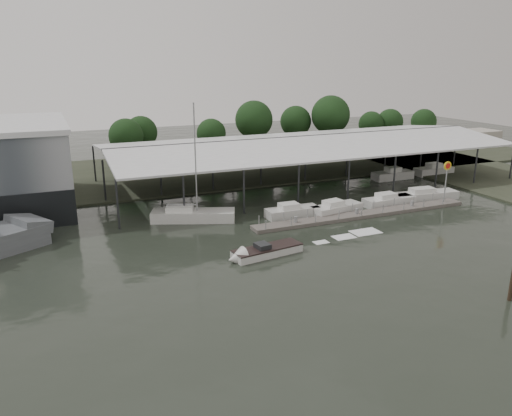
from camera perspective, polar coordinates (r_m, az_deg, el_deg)
name	(u,v)px	position (r m, az deg, el deg)	size (l,w,h in m)	color
ground	(288,267)	(44.26, 3.62, -6.79)	(200.00, 200.00, 0.00)	#232921
land_strip_far	(171,172)	(82.20, -9.67, 4.09)	(140.00, 30.00, 0.30)	#363A2C
covered_boat_shed	(306,141)	(74.23, 5.75, 7.65)	(58.24, 24.00, 6.96)	silver
floating_dock	(364,214)	(59.63, 12.22, -0.71)	(28.00, 2.00, 1.40)	#605A55
shell_fuel_sign	(447,174)	(66.25, 20.96, 3.62)	(1.10, 0.18, 5.55)	gray
distant_commercial_buildings	(443,137)	(113.14, 20.58, 7.55)	(22.00, 8.00, 4.00)	#A19A8E
white_sailboat	(192,215)	(56.90, -7.35, -0.82)	(9.64, 5.87, 13.40)	silver
speedboat_underway	(262,252)	(46.42, 0.64, -5.09)	(18.45, 4.60, 2.00)	silver
moored_cruiser_0	(292,211)	(58.12, 4.14, -0.39)	(6.38, 2.26, 1.70)	silver
moored_cruiser_1	(336,208)	(59.94, 9.14, -0.04)	(6.72, 3.21, 1.70)	silver
moored_cruiser_2	(389,201)	(64.55, 14.91, 0.81)	(6.85, 2.31, 1.70)	silver
moored_cruiser_3	(424,195)	(68.52, 18.67, 1.39)	(9.18, 3.18, 1.70)	silver
horizon_tree_line	(288,123)	(95.44, 3.66, 9.68)	(66.22, 10.23, 11.09)	#321F16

